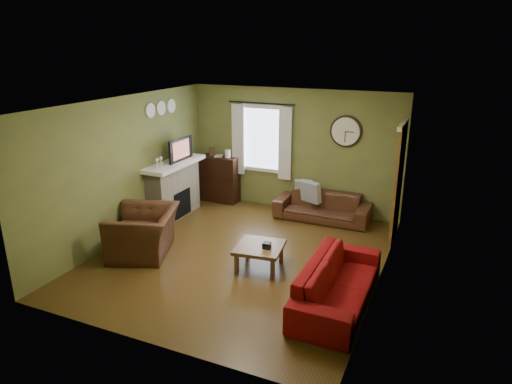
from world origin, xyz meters
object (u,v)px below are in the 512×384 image
at_px(sofa_brown, 322,207).
at_px(coffee_table, 260,257).
at_px(armchair, 144,232).
at_px(sofa_red, 338,283).
at_px(bookshelf, 220,179).

relative_size(sofa_brown, coffee_table, 2.62).
bearing_deg(armchair, coffee_table, 78.00).
xyz_separation_m(sofa_red, armchair, (-3.44, 0.20, 0.08)).
xyz_separation_m(bookshelf, coffee_table, (2.14, -2.65, -0.33)).
height_order(bookshelf, sofa_brown, bookshelf).
height_order(sofa_red, coffee_table, sofa_red).
distance_m(sofa_red, armchair, 3.45).
distance_m(sofa_brown, coffee_table, 2.49).
bearing_deg(sofa_red, coffee_table, 70.00).
bearing_deg(bookshelf, sofa_brown, -4.33).
xyz_separation_m(sofa_red, coffee_table, (-1.41, 0.51, -0.12)).
bearing_deg(armchair, sofa_red, 65.98).
bearing_deg(sofa_brown, sofa_red, -70.27).
height_order(sofa_brown, sofa_red, sofa_red).
height_order(sofa_brown, coffee_table, sofa_brown).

